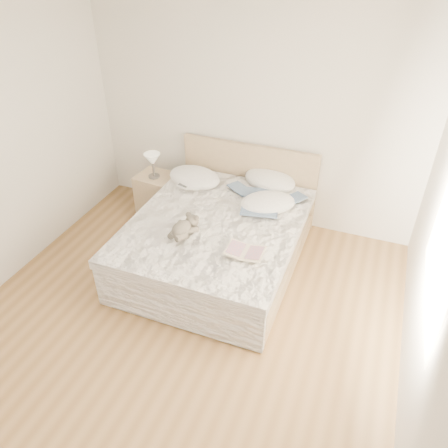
{
  "coord_description": "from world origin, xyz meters",
  "views": [
    {
      "loc": [
        1.44,
        -2.37,
        3.19
      ],
      "look_at": [
        0.11,
        1.05,
        0.62
      ],
      "focal_mm": 35.0,
      "sensor_mm": 36.0,
      "label": 1
    }
  ],
  "objects_px": {
    "bed": "(219,238)",
    "nightstand": "(157,195)",
    "childrens_book": "(245,252)",
    "photo_book": "(191,185)",
    "teddy_bear": "(182,234)",
    "table_lamp": "(153,161)"
  },
  "relations": [
    {
      "from": "photo_book",
      "to": "teddy_bear",
      "type": "distance_m",
      "value": 0.99
    },
    {
      "from": "bed",
      "to": "childrens_book",
      "type": "height_order",
      "value": "bed"
    },
    {
      "from": "photo_book",
      "to": "childrens_book",
      "type": "relative_size",
      "value": 0.79
    },
    {
      "from": "childrens_book",
      "to": "photo_book",
      "type": "bearing_deg",
      "value": 135.42
    },
    {
      "from": "nightstand",
      "to": "childrens_book",
      "type": "bearing_deg",
      "value": -35.53
    },
    {
      "from": "bed",
      "to": "childrens_book",
      "type": "bearing_deg",
      "value": -47.31
    },
    {
      "from": "childrens_book",
      "to": "teddy_bear",
      "type": "height_order",
      "value": "teddy_bear"
    },
    {
      "from": "teddy_bear",
      "to": "photo_book",
      "type": "bearing_deg",
      "value": 120.51
    },
    {
      "from": "nightstand",
      "to": "photo_book",
      "type": "distance_m",
      "value": 0.69
    },
    {
      "from": "nightstand",
      "to": "table_lamp",
      "type": "height_order",
      "value": "table_lamp"
    },
    {
      "from": "nightstand",
      "to": "photo_book",
      "type": "xyz_separation_m",
      "value": [
        0.57,
        -0.17,
        0.35
      ]
    },
    {
      "from": "bed",
      "to": "childrens_book",
      "type": "relative_size",
      "value": 5.72
    },
    {
      "from": "bed",
      "to": "nightstand",
      "type": "height_order",
      "value": "bed"
    },
    {
      "from": "childrens_book",
      "to": "teddy_bear",
      "type": "relative_size",
      "value": 1.18
    },
    {
      "from": "nightstand",
      "to": "bed",
      "type": "bearing_deg",
      "value": -29.1
    },
    {
      "from": "childrens_book",
      "to": "table_lamp",
      "type": "bearing_deg",
      "value": 144.26
    },
    {
      "from": "teddy_bear",
      "to": "nightstand",
      "type": "bearing_deg",
      "value": 140.24
    },
    {
      "from": "nightstand",
      "to": "teddy_bear",
      "type": "bearing_deg",
      "value": -50.63
    },
    {
      "from": "table_lamp",
      "to": "photo_book",
      "type": "height_order",
      "value": "table_lamp"
    },
    {
      "from": "table_lamp",
      "to": "teddy_bear",
      "type": "xyz_separation_m",
      "value": [
        0.9,
        -1.07,
        -0.13
      ]
    },
    {
      "from": "nightstand",
      "to": "teddy_bear",
      "type": "distance_m",
      "value": 1.47
    },
    {
      "from": "bed",
      "to": "photo_book",
      "type": "distance_m",
      "value": 0.76
    }
  ]
}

